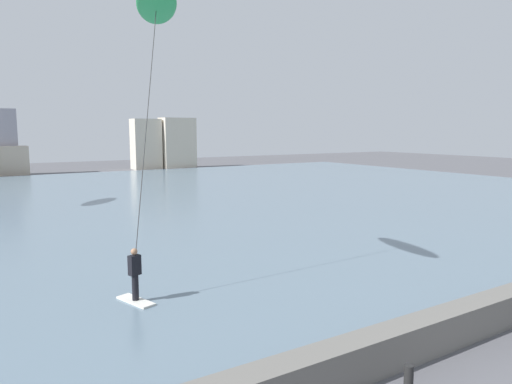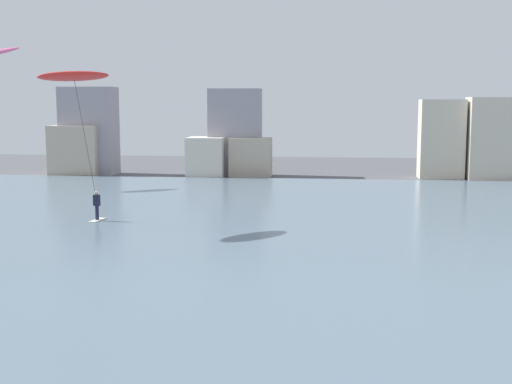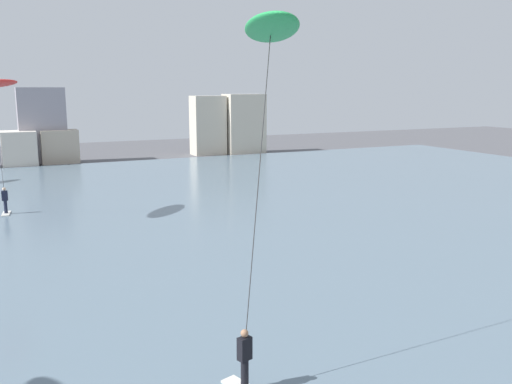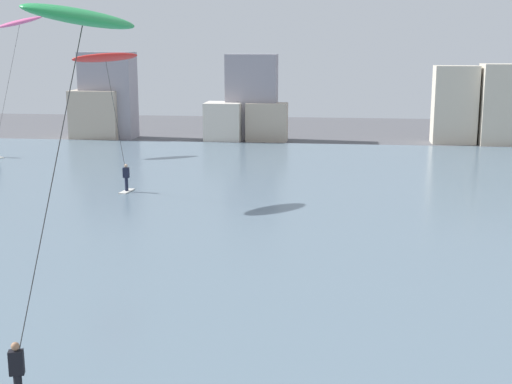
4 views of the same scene
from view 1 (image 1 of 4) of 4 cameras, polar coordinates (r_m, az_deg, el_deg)
The scene contains 4 objects.
seawall_barrier at distance 12.08m, azimuth 19.16°, elevation -16.27°, with size 60.00×0.70×0.88m, color #66635E.
water_bay at distance 35.01m, azimuth -17.30°, elevation -1.35°, with size 84.00×52.00×0.10m, color slate.
far_shore_buildings at distance 61.92m, azimuth -27.75°, elevation 4.77°, with size 41.03×3.82×7.87m.
kitesurfer_green at distance 16.23m, azimuth -12.17°, elevation 19.50°, with size 3.05×4.34×9.53m.
Camera 1 is at (-8.77, -2.62, 5.22)m, focal length 33.01 mm.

